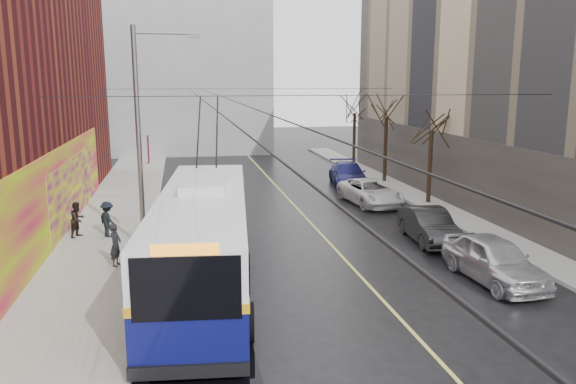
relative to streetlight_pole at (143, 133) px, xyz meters
name	(u,v)px	position (x,y,z in m)	size (l,w,h in m)	color
ground	(370,349)	(6.14, -10.00, -4.85)	(140.00, 140.00, 0.00)	black
sidewalk_left	(107,238)	(-1.86, 2.00, -4.77)	(4.00, 60.00, 0.15)	gray
sidewalk_right	(463,220)	(15.14, 2.00, -4.77)	(2.00, 60.00, 0.15)	gray
lane_line	(307,219)	(7.64, 4.00, -4.84)	(0.12, 50.00, 0.01)	#BFB74C
building_far	(163,58)	(0.14, 34.99, 4.17)	(20.50, 12.10, 18.00)	gray
streetlight_pole	(143,133)	(0.00, 0.00, 0.00)	(2.65, 0.60, 9.00)	slate
catenary_wires	(223,94)	(3.60, 4.77, 1.40)	(18.00, 60.00, 0.22)	black
tree_near	(432,116)	(15.14, 6.00, 0.13)	(3.20, 3.20, 6.40)	black
tree_mid	(387,106)	(15.14, 13.00, 0.41)	(3.20, 3.20, 6.68)	black
tree_far	(355,103)	(15.14, 20.00, 0.30)	(3.20, 3.20, 6.57)	black
puddle	(205,368)	(1.84, -10.21, -4.84)	(2.62, 2.88, 0.01)	black
pigeons_flying	(206,73)	(2.58, 0.28, 2.35)	(3.91, 3.25, 0.96)	slate
trolleybus	(203,237)	(2.11, -4.53, -3.11)	(4.10, 13.33, 6.24)	#090C48
parked_car_a	(494,260)	(12.03, -6.03, -4.05)	(1.89, 4.69, 1.60)	silver
parked_car_b	(429,225)	(11.94, -0.98, -4.12)	(1.54, 4.40, 1.45)	black
parked_car_c	(370,192)	(11.94, 6.70, -4.15)	(2.32, 5.04, 1.40)	white
parked_car_d	(348,174)	(12.34, 12.37, -4.08)	(2.16, 5.30, 1.54)	navy
following_car	(195,185)	(2.26, 10.73, -4.13)	(1.70, 4.22, 1.44)	#A3A2A6
pedestrian_a	(116,245)	(-1.03, -2.23, -3.90)	(0.58, 0.38, 1.60)	black
pedestrian_b	(78,219)	(-3.08, 2.18, -3.92)	(0.76, 0.59, 1.56)	black
pedestrian_c	(108,219)	(-1.80, 1.93, -3.91)	(1.02, 0.59, 1.58)	black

